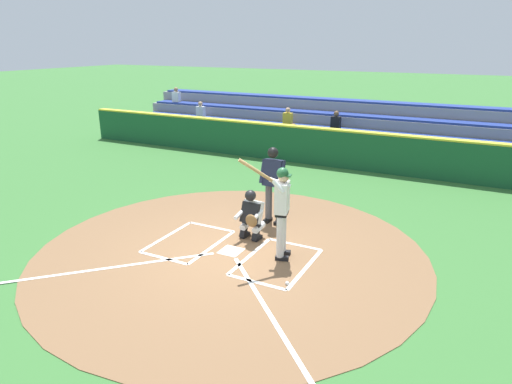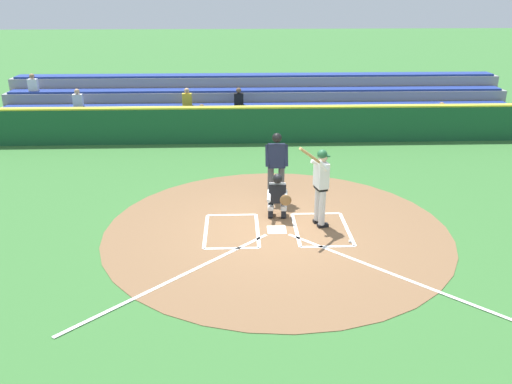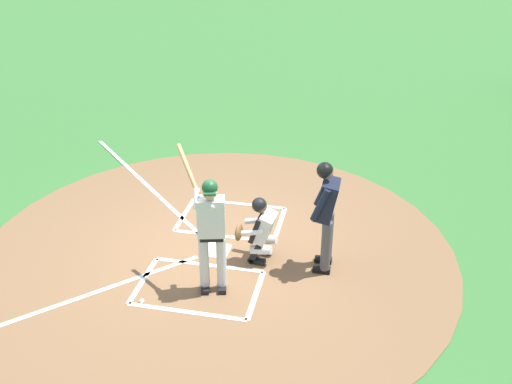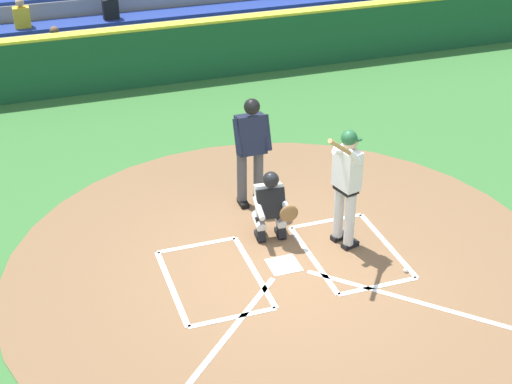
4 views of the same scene
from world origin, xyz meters
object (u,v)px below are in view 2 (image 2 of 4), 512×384
object	(u,v)px
catcher	(278,195)
batter	(321,182)
plate_umpire	(276,162)
baseball	(350,241)

from	to	relation	value
catcher	batter	bearing A→B (deg)	150.27
plate_umpire	baseball	world-z (taller)	plate_umpire
batter	catcher	xyz separation A→B (m)	(0.94, -0.54, -0.51)
catcher	plate_umpire	xyz separation A→B (m)	(-0.03, -1.04, 0.49)
catcher	plate_umpire	world-z (taller)	plate_umpire
batter	baseball	size ratio (longest dim) A/B	28.76
catcher	baseball	bearing A→B (deg)	135.40
plate_umpire	baseball	distance (m)	3.10
catcher	baseball	size ratio (longest dim) A/B	15.27
batter	catcher	bearing A→B (deg)	-29.73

